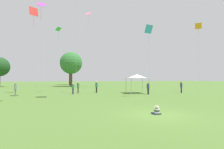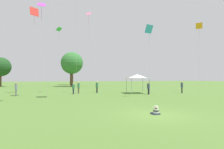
{
  "view_description": "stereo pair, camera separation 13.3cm",
  "coord_description": "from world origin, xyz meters",
  "px_view_note": "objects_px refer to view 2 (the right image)",
  "views": [
    {
      "loc": [
        -6.4,
        -9.12,
        2.2
      ],
      "look_at": [
        -0.01,
        8.07,
        2.66
      ],
      "focal_mm": 28.0,
      "sensor_mm": 36.0,
      "label": 1
    },
    {
      "loc": [
        -6.28,
        -9.17,
        2.2
      ],
      "look_at": [
        -0.01,
        8.07,
        2.66
      ],
      "focal_mm": 28.0,
      "sensor_mm": 36.0,
      "label": 2
    }
  ],
  "objects_px": {
    "person_standing_1": "(148,87)",
    "distant_tree_0": "(71,65)",
    "kite_0": "(89,18)",
    "kite_8": "(199,28)",
    "seated_toddler": "(156,111)",
    "person_standing_4": "(79,86)",
    "distant_tree_2": "(1,67)",
    "kite_6": "(34,13)",
    "person_standing_5": "(73,88)",
    "kite_7": "(42,8)",
    "person_standing_0": "(182,86)",
    "person_standing_6": "(16,88)",
    "kite_1": "(149,31)",
    "person_standing_2": "(97,86)",
    "canopy_tent": "(137,76)",
    "kite_4": "(59,32)",
    "distant_tree_1": "(72,63)"
  },
  "relations": [
    {
      "from": "person_standing_6",
      "to": "person_standing_2",
      "type": "bearing_deg",
      "value": -138.94
    },
    {
      "from": "kite_8",
      "to": "distant_tree_1",
      "type": "xyz_separation_m",
      "value": [
        -16.57,
        29.44,
        -3.7
      ]
    },
    {
      "from": "kite_7",
      "to": "distant_tree_1",
      "type": "xyz_separation_m",
      "value": [
        7.21,
        27.26,
        -4.51
      ]
    },
    {
      "from": "person_standing_5",
      "to": "person_standing_6",
      "type": "bearing_deg",
      "value": 13.76
    },
    {
      "from": "kite_0",
      "to": "kite_7",
      "type": "bearing_deg",
      "value": -66.88
    },
    {
      "from": "person_standing_6",
      "to": "kite_0",
      "type": "height_order",
      "value": "kite_0"
    },
    {
      "from": "person_standing_5",
      "to": "kite_6",
      "type": "distance_m",
      "value": 13.3
    },
    {
      "from": "person_standing_0",
      "to": "canopy_tent",
      "type": "relative_size",
      "value": 0.51
    },
    {
      "from": "person_standing_5",
      "to": "kite_8",
      "type": "distance_m",
      "value": 22.06
    },
    {
      "from": "person_standing_0",
      "to": "person_standing_6",
      "type": "bearing_deg",
      "value": 54.34
    },
    {
      "from": "kite_4",
      "to": "distant_tree_0",
      "type": "bearing_deg",
      "value": -90.63
    },
    {
      "from": "person_standing_2",
      "to": "canopy_tent",
      "type": "relative_size",
      "value": 0.51
    },
    {
      "from": "person_standing_4",
      "to": "kite_8",
      "type": "distance_m",
      "value": 21.45
    },
    {
      "from": "kite_1",
      "to": "person_standing_1",
      "type": "bearing_deg",
      "value": -83.79
    },
    {
      "from": "seated_toddler",
      "to": "kite_7",
      "type": "height_order",
      "value": "kite_7"
    },
    {
      "from": "distant_tree_2",
      "to": "person_standing_5",
      "type": "bearing_deg",
      "value": -62.64
    },
    {
      "from": "person_standing_1",
      "to": "kite_6",
      "type": "distance_m",
      "value": 20.84
    },
    {
      "from": "seated_toddler",
      "to": "kite_4",
      "type": "bearing_deg",
      "value": 105.23
    },
    {
      "from": "person_standing_4",
      "to": "kite_0",
      "type": "bearing_deg",
      "value": 51.92
    },
    {
      "from": "person_standing_0",
      "to": "person_standing_6",
      "type": "height_order",
      "value": "person_standing_0"
    },
    {
      "from": "seated_toddler",
      "to": "person_standing_2",
      "type": "height_order",
      "value": "person_standing_2"
    },
    {
      "from": "kite_7",
      "to": "distant_tree_2",
      "type": "relative_size",
      "value": 1.44
    },
    {
      "from": "kite_1",
      "to": "kite_6",
      "type": "xyz_separation_m",
      "value": [
        -13.64,
        11.18,
        4.35
      ]
    },
    {
      "from": "kite_0",
      "to": "distant_tree_0",
      "type": "relative_size",
      "value": 1.26
    },
    {
      "from": "seated_toddler",
      "to": "person_standing_4",
      "type": "relative_size",
      "value": 0.31
    },
    {
      "from": "kite_0",
      "to": "person_standing_0",
      "type": "bearing_deg",
      "value": 57.62
    },
    {
      "from": "kite_8",
      "to": "distant_tree_0",
      "type": "xyz_separation_m",
      "value": [
        -15.33,
        43.04,
        -3.03
      ]
    },
    {
      "from": "person_standing_5",
      "to": "person_standing_6",
      "type": "xyz_separation_m",
      "value": [
        -7.3,
        -0.51,
        0.11
      ]
    },
    {
      "from": "kite_0",
      "to": "kite_6",
      "type": "distance_m",
      "value": 8.4
    },
    {
      "from": "kite_0",
      "to": "kite_7",
      "type": "height_order",
      "value": "kite_0"
    },
    {
      "from": "person_standing_0",
      "to": "kite_7",
      "type": "height_order",
      "value": "kite_7"
    },
    {
      "from": "kite_0",
      "to": "kite_1",
      "type": "bearing_deg",
      "value": 22.24
    },
    {
      "from": "person_standing_1",
      "to": "distant_tree_0",
      "type": "xyz_separation_m",
      "value": [
        -5.74,
        43.19,
        6.42
      ]
    },
    {
      "from": "person_standing_5",
      "to": "person_standing_0",
      "type": "bearing_deg",
      "value": 175.33
    },
    {
      "from": "kite_0",
      "to": "kite_8",
      "type": "xyz_separation_m",
      "value": [
        16.8,
        -6.28,
        -1.69
      ]
    },
    {
      "from": "person_standing_5",
      "to": "distant_tree_2",
      "type": "bearing_deg",
      "value": -52.86
    },
    {
      "from": "person_standing_6",
      "to": "kite_8",
      "type": "bearing_deg",
      "value": -154.49
    },
    {
      "from": "kite_0",
      "to": "kite_8",
      "type": "bearing_deg",
      "value": 62.12
    },
    {
      "from": "canopy_tent",
      "to": "distant_tree_2",
      "type": "distance_m",
      "value": 41.85
    },
    {
      "from": "distant_tree_1",
      "to": "kite_0",
      "type": "bearing_deg",
      "value": -90.58
    },
    {
      "from": "person_standing_4",
      "to": "distant_tree_2",
      "type": "relative_size",
      "value": 0.21
    },
    {
      "from": "person_standing_1",
      "to": "kite_7",
      "type": "xyz_separation_m",
      "value": [
        -14.18,
        2.32,
        10.25
      ]
    },
    {
      "from": "person_standing_0",
      "to": "person_standing_5",
      "type": "bearing_deg",
      "value": 48.7
    },
    {
      "from": "seated_toddler",
      "to": "distant_tree_0",
      "type": "relative_size",
      "value": 0.05
    },
    {
      "from": "kite_7",
      "to": "canopy_tent",
      "type": "bearing_deg",
      "value": 45.49
    },
    {
      "from": "person_standing_5",
      "to": "kite_4",
      "type": "xyz_separation_m",
      "value": [
        -1.84,
        4.28,
        9.03
      ]
    },
    {
      "from": "kite_1",
      "to": "distant_tree_1",
      "type": "distance_m",
      "value": 33.1
    },
    {
      "from": "person_standing_1",
      "to": "kite_6",
      "type": "height_order",
      "value": "kite_6"
    },
    {
      "from": "kite_8",
      "to": "kite_6",
      "type": "bearing_deg",
      "value": 71.07
    },
    {
      "from": "person_standing_1",
      "to": "kite_0",
      "type": "distance_m",
      "value": 14.74
    }
  ]
}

